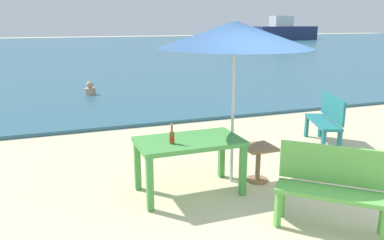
{
  "coord_description": "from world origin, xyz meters",
  "views": [
    {
      "loc": [
        -2.96,
        -3.22,
        2.29
      ],
      "look_at": [
        -0.62,
        3.0,
        0.6
      ],
      "focal_mm": 36.36,
      "sensor_mm": 36.0,
      "label": 1
    }
  ],
  "objects_px": {
    "bench_teal_center": "(327,117)",
    "boat_tanker": "(285,31)",
    "patio_umbrella": "(235,35)",
    "bench_green_left": "(332,183)",
    "side_table_wood": "(258,158)",
    "boat_barge": "(236,37)",
    "picnic_table_green": "(189,147)",
    "swimmer_person": "(90,89)",
    "beer_bottle_amber": "(172,137)"
  },
  "relations": [
    {
      "from": "bench_teal_center",
      "to": "boat_tanker",
      "type": "height_order",
      "value": "boat_tanker"
    },
    {
      "from": "patio_umbrella",
      "to": "boat_tanker",
      "type": "bearing_deg",
      "value": 55.44
    },
    {
      "from": "bench_teal_center",
      "to": "patio_umbrella",
      "type": "bearing_deg",
      "value": -158.91
    },
    {
      "from": "patio_umbrella",
      "to": "bench_green_left",
      "type": "bearing_deg",
      "value": -73.72
    },
    {
      "from": "side_table_wood",
      "to": "boat_barge",
      "type": "bearing_deg",
      "value": 63.64
    },
    {
      "from": "bench_teal_center",
      "to": "boat_barge",
      "type": "distance_m",
      "value": 35.7
    },
    {
      "from": "bench_teal_center",
      "to": "boat_barge",
      "type": "xyz_separation_m",
      "value": [
        14.6,
        32.58,
        0.09
      ]
    },
    {
      "from": "bench_teal_center",
      "to": "boat_barge",
      "type": "relative_size",
      "value": 0.29
    },
    {
      "from": "patio_umbrella",
      "to": "bench_teal_center",
      "type": "bearing_deg",
      "value": 21.09
    },
    {
      "from": "picnic_table_green",
      "to": "boat_tanker",
      "type": "height_order",
      "value": "boat_tanker"
    },
    {
      "from": "picnic_table_green",
      "to": "side_table_wood",
      "type": "relative_size",
      "value": 2.59
    },
    {
      "from": "swimmer_person",
      "to": "boat_barge",
      "type": "bearing_deg",
      "value": 55.0
    },
    {
      "from": "boat_barge",
      "to": "boat_tanker",
      "type": "xyz_separation_m",
      "value": [
        8.39,
        3.4,
        0.47
      ]
    },
    {
      "from": "boat_tanker",
      "to": "beer_bottle_amber",
      "type": "bearing_deg",
      "value": -125.41
    },
    {
      "from": "bench_green_left",
      "to": "swimmer_person",
      "type": "distance_m",
      "value": 9.21
    },
    {
      "from": "side_table_wood",
      "to": "swimmer_person",
      "type": "bearing_deg",
      "value": 101.64
    },
    {
      "from": "bench_green_left",
      "to": "swimmer_person",
      "type": "xyz_separation_m",
      "value": [
        -1.66,
        9.06,
        -0.3
      ]
    },
    {
      "from": "picnic_table_green",
      "to": "boat_barge",
      "type": "relative_size",
      "value": 0.33
    },
    {
      "from": "bench_teal_center",
      "to": "boat_tanker",
      "type": "distance_m",
      "value": 42.7
    },
    {
      "from": "patio_umbrella",
      "to": "picnic_table_green",
      "type": "bearing_deg",
      "value": -169.75
    },
    {
      "from": "picnic_table_green",
      "to": "beer_bottle_amber",
      "type": "xyz_separation_m",
      "value": [
        -0.27,
        -0.1,
        0.2
      ]
    },
    {
      "from": "boat_barge",
      "to": "bench_green_left",
      "type": "bearing_deg",
      "value": -115.29
    },
    {
      "from": "beer_bottle_amber",
      "to": "swimmer_person",
      "type": "xyz_separation_m",
      "value": [
        -0.22,
        7.7,
        -0.61
      ]
    },
    {
      "from": "picnic_table_green",
      "to": "side_table_wood",
      "type": "bearing_deg",
      "value": 0.32
    },
    {
      "from": "patio_umbrella",
      "to": "boat_barge",
      "type": "relative_size",
      "value": 0.54
    },
    {
      "from": "bench_teal_center",
      "to": "boat_barge",
      "type": "height_order",
      "value": "boat_barge"
    },
    {
      "from": "beer_bottle_amber",
      "to": "bench_green_left",
      "type": "distance_m",
      "value": 2.0
    },
    {
      "from": "side_table_wood",
      "to": "boat_tanker",
      "type": "relative_size",
      "value": 0.07
    },
    {
      "from": "patio_umbrella",
      "to": "swimmer_person",
      "type": "distance_m",
      "value": 7.8
    },
    {
      "from": "picnic_table_green",
      "to": "patio_umbrella",
      "type": "xyz_separation_m",
      "value": [
        0.7,
        0.13,
        1.47
      ]
    },
    {
      "from": "picnic_table_green",
      "to": "boat_tanker",
      "type": "bearing_deg",
      "value": 54.8
    },
    {
      "from": "bench_green_left",
      "to": "boat_tanker",
      "type": "xyz_separation_m",
      "value": [
        24.97,
        38.5,
        0.56
      ]
    },
    {
      "from": "swimmer_person",
      "to": "boat_tanker",
      "type": "xyz_separation_m",
      "value": [
        26.63,
        29.44,
        0.86
      ]
    },
    {
      "from": "picnic_table_green",
      "to": "patio_umbrella",
      "type": "height_order",
      "value": "patio_umbrella"
    },
    {
      "from": "boat_tanker",
      "to": "patio_umbrella",
      "type": "bearing_deg",
      "value": -124.56
    },
    {
      "from": "picnic_table_green",
      "to": "beer_bottle_amber",
      "type": "bearing_deg",
      "value": -160.53
    },
    {
      "from": "patio_umbrella",
      "to": "boat_tanker",
      "type": "height_order",
      "value": "boat_tanker"
    },
    {
      "from": "picnic_table_green",
      "to": "boat_barge",
      "type": "distance_m",
      "value": 38.04
    },
    {
      "from": "swimmer_person",
      "to": "boat_tanker",
      "type": "relative_size",
      "value": 0.05
    },
    {
      "from": "boat_barge",
      "to": "beer_bottle_amber",
      "type": "bearing_deg",
      "value": -118.1
    },
    {
      "from": "beer_bottle_amber",
      "to": "bench_green_left",
      "type": "relative_size",
      "value": 0.23
    },
    {
      "from": "picnic_table_green",
      "to": "boat_barge",
      "type": "xyz_separation_m",
      "value": [
        17.75,
        33.65,
        -0.02
      ]
    },
    {
      "from": "patio_umbrella",
      "to": "swimmer_person",
      "type": "bearing_deg",
      "value": 99.08
    },
    {
      "from": "bench_teal_center",
      "to": "bench_green_left",
      "type": "bearing_deg",
      "value": -128.15
    },
    {
      "from": "side_table_wood",
      "to": "bench_teal_center",
      "type": "xyz_separation_m",
      "value": [
        2.07,
        1.06,
        0.19
      ]
    },
    {
      "from": "boat_barge",
      "to": "side_table_wood",
      "type": "bearing_deg",
      "value": -116.36
    },
    {
      "from": "beer_bottle_amber",
      "to": "picnic_table_green",
      "type": "bearing_deg",
      "value": 19.47
    },
    {
      "from": "bench_green_left",
      "to": "boat_tanker",
      "type": "relative_size",
      "value": 0.14
    },
    {
      "from": "picnic_table_green",
      "to": "bench_teal_center",
      "type": "height_order",
      "value": "bench_teal_center"
    },
    {
      "from": "patio_umbrella",
      "to": "bench_teal_center",
      "type": "distance_m",
      "value": 3.06
    }
  ]
}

